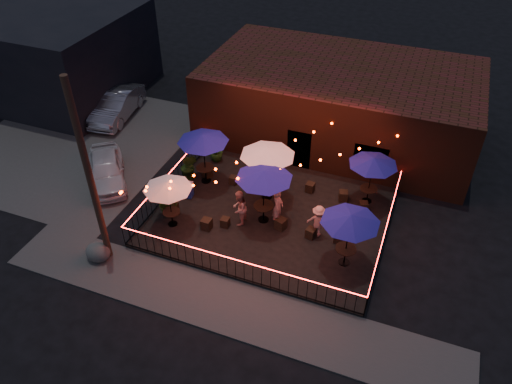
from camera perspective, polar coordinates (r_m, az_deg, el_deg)
ground at (r=21.06m, az=-0.17°, el=-6.30°), size 110.00×110.00×0.00m
patio at (r=22.38m, az=1.69°, el=-2.80°), size 10.00×8.00×0.15m
sidewalk at (r=19.04m, az=-3.82°, el=-12.66°), size 18.00×2.50×0.05m
parking_lot at (r=29.09m, az=-19.79°, el=5.34°), size 11.00×12.00×0.02m
brick_building at (r=27.51m, az=9.53°, el=10.08°), size 14.00×8.00×4.00m
background_building at (r=35.05m, az=-23.63°, el=14.71°), size 12.00×9.00×5.00m
utility_pole at (r=19.07m, az=-18.47°, el=1.60°), size 0.26×0.26×8.00m
fence_front at (r=19.30m, az=-2.36°, el=-8.79°), size 10.00×0.04×1.04m
fence_left at (r=23.74m, az=-9.70°, el=1.18°), size 0.04×8.00×1.04m
fence_right at (r=21.31m, az=14.51°, el=-4.73°), size 0.04×8.00×1.04m
festoon_lights at (r=20.92m, az=-1.07°, el=2.39°), size 10.02×8.72×1.32m
cafe_table_0 at (r=20.85m, az=-10.07°, el=0.66°), size 2.53×2.53×2.30m
cafe_table_1 at (r=23.05m, az=-6.09°, el=6.08°), size 2.96×2.96×2.65m
cafe_table_2 at (r=20.54m, az=0.92°, el=1.94°), size 2.95×2.95×2.69m
cafe_table_3 at (r=21.84m, az=1.33°, el=4.55°), size 2.91×2.91×2.74m
cafe_table_4 at (r=18.96m, az=10.76°, el=-3.08°), size 3.01×3.01×2.53m
cafe_table_5 at (r=22.35m, az=13.28°, el=3.36°), size 2.43×2.43×2.41m
bistro_chair_0 at (r=22.58m, az=-9.50°, el=-1.88°), size 0.45×0.45×0.51m
bistro_chair_1 at (r=21.63m, az=-5.67°, el=-3.65°), size 0.42×0.42×0.49m
bistro_chair_2 at (r=24.56m, az=-5.60°, el=2.21°), size 0.52×0.52×0.47m
bistro_chair_3 at (r=24.04m, az=-2.60°, el=1.37°), size 0.35×0.35×0.41m
bistro_chair_4 at (r=21.70m, az=-3.55°, el=-3.46°), size 0.36×0.36×0.42m
bistro_chair_5 at (r=21.55m, az=2.85°, el=-3.63°), size 0.53×0.53×0.50m
bistro_chair_6 at (r=24.10m, az=1.65°, el=1.66°), size 0.49×0.49×0.51m
bistro_chair_7 at (r=23.67m, az=6.21°, el=0.54°), size 0.42×0.42×0.45m
bistro_chair_8 at (r=21.26m, az=6.29°, el=-4.66°), size 0.45×0.45×0.45m
bistro_chair_9 at (r=21.23m, az=9.44°, el=-5.10°), size 0.40×0.40×0.45m
bistro_chair_10 at (r=23.36m, az=9.94°, el=-0.42°), size 0.49×0.49×0.47m
bistro_chair_11 at (r=22.99m, az=12.18°, el=-1.59°), size 0.46×0.46×0.43m
patron_a at (r=21.34m, az=2.50°, el=-1.76°), size 0.51×0.71×1.83m
patron_b at (r=21.39m, az=-1.93°, el=-1.85°), size 0.69×0.87×1.70m
patron_c at (r=21.03m, az=7.12°, el=-3.33°), size 1.02×0.63×1.53m
potted_shrub_a at (r=22.28m, az=-9.92°, el=-1.23°), size 1.47×1.39×1.31m
potted_shrub_b at (r=24.19m, az=-7.68°, el=2.92°), size 0.85×0.69×1.52m
potted_shrub_c at (r=25.49m, az=-4.58°, el=4.78°), size 0.76×0.76×1.21m
cooler at (r=23.36m, az=-7.93°, el=0.29°), size 0.62×0.48×0.76m
boulder at (r=21.30m, az=-17.61°, el=-6.56°), size 1.08×0.96×0.75m
car_white at (r=25.17m, az=-16.75°, el=2.47°), size 3.85×4.33×1.42m
car_silver at (r=30.51m, az=-15.61°, el=9.52°), size 2.27×4.85×1.54m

